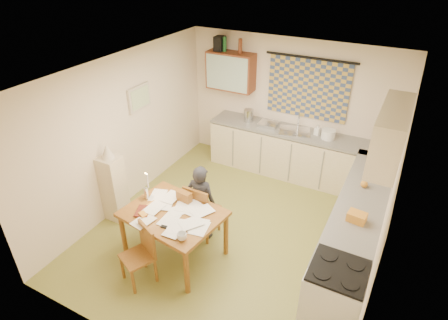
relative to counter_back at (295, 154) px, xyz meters
The scene contains 44 objects.
floor 2.02m from the counter_back, 98.28° to the right, with size 4.00×4.50×0.02m, color olive.
ceiling 2.85m from the counter_back, 98.28° to the right, with size 4.00×4.50×0.02m, color white.
wall_back 0.90m from the counter_back, 132.46° to the left, with size 4.00×0.02×2.50m, color beige.
wall_front 4.29m from the counter_back, 93.85° to the right, with size 4.00×0.02×2.50m, color beige.
wall_left 3.11m from the counter_back, 139.63° to the right, with size 0.02×4.50×2.50m, color beige.
wall_right 2.72m from the counter_back, 48.48° to the right, with size 0.02×4.50×2.50m, color beige.
window_blind 1.23m from the counter_back, 86.53° to the left, with size 1.45×0.03×1.05m, color navy.
curtain_rod 1.77m from the counter_back, 86.26° to the left, with size 0.04×0.04×1.60m, color black.
wall_cabinet 1.97m from the counter_back, behind, with size 0.90×0.34×0.70m, color #602B16.
wall_cabinet_glass 1.97m from the counter_back, behind, with size 0.84×0.02×0.64m, color #99B2A5.
upper_cabinet_right 2.51m from the counter_back, 42.16° to the right, with size 0.34×1.30×0.70m, color #CCB88F.
framed_print 3.01m from the counter_back, 145.48° to the right, with size 0.04×0.50×0.40m, color beige.
print_canvas 2.99m from the counter_back, 145.18° to the right, with size 0.01×0.42×0.32m, color white.
counter_back is the anchor object (origin of this frame).
counter_right 2.14m from the counter_back, 48.45° to the right, with size 0.62×2.95×0.92m.
stove 3.30m from the counter_back, 64.54° to the right, with size 0.61×0.61×0.95m.
sink 0.43m from the counter_back, behind, with size 0.55×0.45×0.10m, color silver.
tap 0.64m from the counter_back, 108.08° to the left, with size 0.03×0.03×0.28m, color silver.
dish_rack 0.76m from the counter_back, behind, with size 0.35×0.30×0.06m, color silver.
kettle 1.14m from the counter_back, behind, with size 0.18×0.18×0.24m, color silver.
mixing_bowl 0.77m from the counter_back, ahead, with size 0.24×0.24×0.16m, color white.
soap_bottle 0.66m from the counter_back, ahead, with size 0.11×0.11×0.20m, color white.
bowl 1.75m from the counter_back, 32.65° to the right, with size 0.26×0.26×0.06m, color white.
orange_bag 2.55m from the counter_back, 55.46° to the right, with size 0.22×0.16×0.12m, color orange.
fruit_orange 1.93m from the counter_back, 42.57° to the right, with size 0.10×0.10×0.10m, color orange.
speaker 2.48m from the counter_back, behind, with size 0.16×0.20×0.26m, color black.
bottle_green 2.41m from the counter_back, behind, with size 0.07×0.07×0.26m, color #195926.
bottle_brown 2.22m from the counter_back, behind, with size 0.07×0.07×0.26m, color #602B16.
dining_table 2.92m from the counter_back, 106.11° to the right, with size 1.39×1.13×0.75m.
chair_far 2.36m from the counter_back, 107.05° to the right, with size 0.42×0.42×0.91m.
chair_near 3.55m from the counter_back, 105.72° to the right, with size 0.50×0.50×0.83m.
person 2.38m from the counter_back, 106.90° to the right, with size 0.47×0.33×1.22m, color black.
shelf_stand 3.31m from the counter_back, 129.91° to the right, with size 0.32×0.30×1.11m, color #CCB88F.
lampshade 3.40m from the counter_back, 129.91° to the right, with size 0.20×0.20×0.22m, color beige.
letter_rack 2.67m from the counter_back, 107.77° to the right, with size 0.22×0.10×0.16m, color brown.
mug 3.23m from the counter_back, 97.36° to the right, with size 0.16×0.16×0.10m, color white.
magazine 3.28m from the counter_back, 112.70° to the right, with size 0.27×0.31×0.02m, color maroon.
book 3.09m from the counter_back, 113.27° to the right, with size 0.22×0.27×0.02m, color orange.
orange_box 3.26m from the counter_back, 110.16° to the right, with size 0.12×0.08×0.04m, color orange.
eyeglasses 3.20m from the counter_back, 103.03° to the right, with size 0.13×0.04×0.02m, color black.
candle_holder 3.04m from the counter_back, 115.92° to the right, with size 0.06×0.06×0.18m, color silver.
candle 3.03m from the counter_back, 115.79° to the right, with size 0.02×0.02×0.22m, color white.
candle_flame 3.07m from the counter_back, 115.89° to the right, with size 0.02×0.02×0.02m, color #FFCC66.
papers 2.89m from the counter_back, 104.72° to the right, with size 1.17×0.93×0.03m.
Camera 1 is at (1.93, -4.05, 3.91)m, focal length 30.00 mm.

